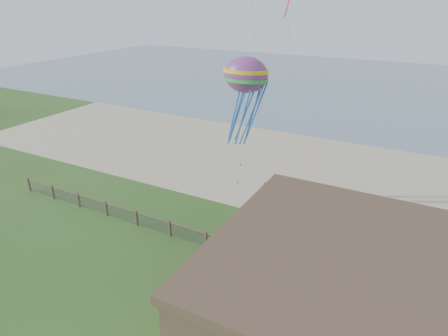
# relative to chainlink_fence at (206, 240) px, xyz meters

# --- Properties ---
(ground) EXTENTS (160.00, 160.00, 0.00)m
(ground) POSITION_rel_chainlink_fence_xyz_m (0.00, -6.00, -0.55)
(ground) COLOR #2E4F1B
(ground) RESTS_ON ground
(sand_beach) EXTENTS (72.00, 20.00, 0.02)m
(sand_beach) POSITION_rel_chainlink_fence_xyz_m (0.00, 16.00, -0.55)
(sand_beach) COLOR tan
(sand_beach) RESTS_ON ground
(ocean) EXTENTS (160.00, 68.00, 0.02)m
(ocean) POSITION_rel_chainlink_fence_xyz_m (0.00, 60.00, -0.55)
(ocean) COLOR slate
(ocean) RESTS_ON ground
(chainlink_fence) EXTENTS (36.20, 0.20, 1.25)m
(chainlink_fence) POSITION_rel_chainlink_fence_xyz_m (0.00, 0.00, 0.00)
(chainlink_fence) COLOR #4C392B
(chainlink_fence) RESTS_ON ground
(motel_deck) EXTENTS (15.00, 2.00, 0.50)m
(motel_deck) POSITION_rel_chainlink_fence_xyz_m (13.00, -1.00, -0.30)
(motel_deck) COLOR brown
(motel_deck) RESTS_ON ground
(picnic_table) EXTENTS (1.99, 1.53, 0.82)m
(picnic_table) POSITION_rel_chainlink_fence_xyz_m (7.39, -1.00, -0.14)
(picnic_table) COLOR brown
(picnic_table) RESTS_ON ground
(octopus_kite) EXTENTS (3.88, 3.06, 7.18)m
(octopus_kite) POSITION_rel_chainlink_fence_xyz_m (-0.60, 7.00, 8.11)
(octopus_kite) COLOR #E84624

